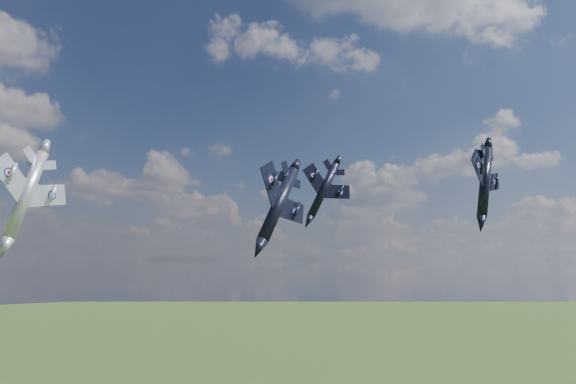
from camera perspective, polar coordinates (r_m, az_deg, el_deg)
jet_lead_navy at (r=63.75m, az=-0.97°, el=-1.25°), size 13.91×16.71×8.38m
jet_right_navy at (r=79.83m, az=19.37°, el=0.97°), size 12.76×15.54×5.73m
jet_high_navy at (r=92.55m, az=3.63°, el=0.20°), size 13.77×16.19×7.11m
jet_left_silver at (r=73.78m, az=-25.06°, el=-0.22°), size 16.39×18.67×6.80m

